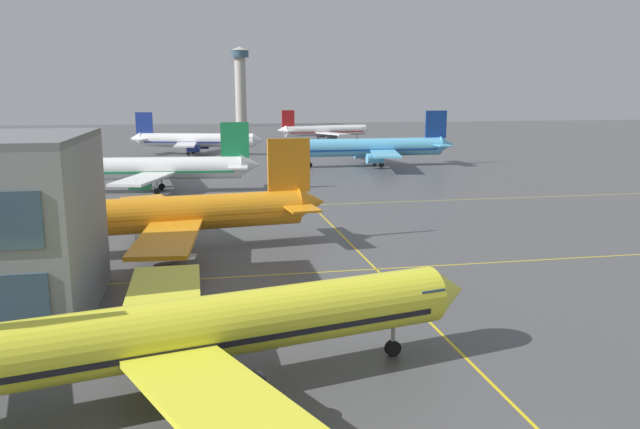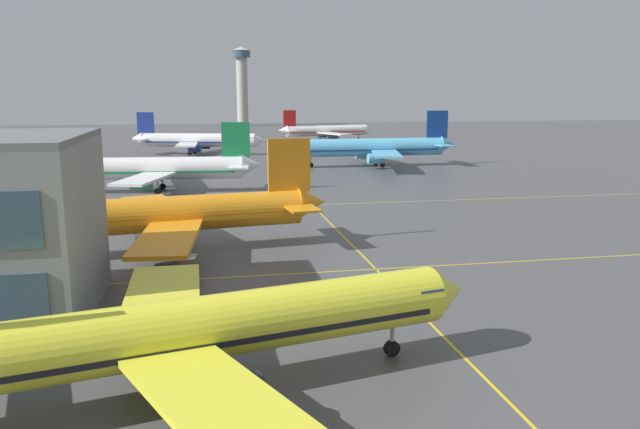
% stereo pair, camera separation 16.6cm
% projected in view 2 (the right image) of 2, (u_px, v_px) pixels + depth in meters
% --- Properties ---
extents(airliner_front_gate, '(32.80, 27.86, 10.27)m').
position_uv_depth(airliner_front_gate, '(194.00, 330.00, 31.75)').
color(airliner_front_gate, yellow).
rests_on(airliner_front_gate, ground).
extents(airliner_second_row, '(35.21, 30.16, 10.94)m').
position_uv_depth(airliner_second_row, '(157.00, 215.00, 60.28)').
color(airliner_second_row, orange).
rests_on(airliner_second_row, ground).
extents(airliner_third_row, '(35.30, 30.32, 10.97)m').
position_uv_depth(airliner_third_row, '(151.00, 169.00, 97.10)').
color(airliner_third_row, white).
rests_on(airliner_third_row, ground).
extents(airliner_far_left_stand, '(37.57, 32.56, 11.73)m').
position_uv_depth(airliner_far_left_stand, '(373.00, 147.00, 131.63)').
color(airliner_far_left_stand, '#5BB7E5').
rests_on(airliner_far_left_stand, ground).
extents(airliner_far_right_stand, '(33.86, 28.83, 10.65)m').
position_uv_depth(airliner_far_right_stand, '(197.00, 140.00, 156.35)').
color(airliner_far_right_stand, white).
rests_on(airliner_far_right_stand, ground).
extents(airliner_distant_taxiway, '(32.45, 27.57, 10.14)m').
position_uv_depth(airliner_distant_taxiway, '(326.00, 131.00, 197.99)').
color(airliner_distant_taxiway, white).
rests_on(airliner_distant_taxiway, ground).
extents(taxiway_markings, '(169.04, 108.17, 0.01)m').
position_uv_depth(taxiway_markings, '(376.00, 269.00, 55.16)').
color(taxiway_markings, yellow).
rests_on(taxiway_markings, ground).
extents(control_tower, '(8.82, 8.82, 36.68)m').
position_uv_depth(control_tower, '(242.00, 80.00, 291.15)').
color(control_tower, '#ADA89E').
rests_on(control_tower, ground).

